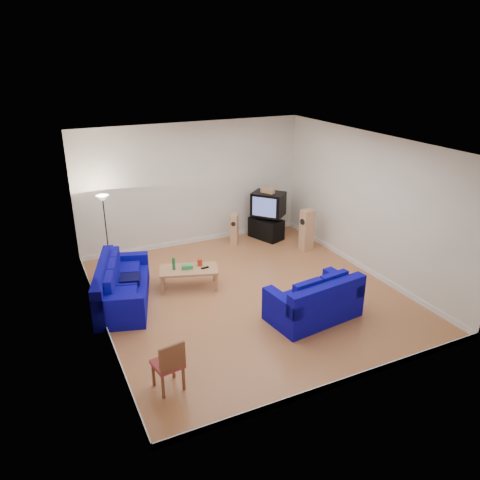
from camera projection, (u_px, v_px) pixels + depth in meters
name	position (u px, v px, depth m)	size (l,w,h in m)	color
room	(249.00, 226.00, 9.37)	(6.01, 6.51, 3.21)	#99552F
sofa_three_seat	(120.00, 289.00, 9.50)	(1.54, 2.38, 0.85)	#05017D
sofa_loveseat	(315.00, 303.00, 8.93)	(1.84, 1.17, 0.87)	#05017D
coffee_table	(189.00, 271.00, 10.10)	(1.37, 0.97, 0.45)	tan
bottle	(174.00, 264.00, 9.98)	(0.06, 0.06, 0.27)	#197233
tissue_box	(187.00, 267.00, 10.05)	(0.23, 0.12, 0.09)	green
red_canister	(200.00, 262.00, 10.19)	(0.11, 0.11, 0.15)	red
remote	(205.00, 268.00, 10.09)	(0.18, 0.05, 0.02)	black
tv_stand	(266.00, 228.00, 12.86)	(0.91, 0.51, 0.56)	black
av_receiver	(267.00, 217.00, 12.78)	(0.41, 0.33, 0.09)	black
television	(268.00, 204.00, 12.62)	(1.00, 1.02, 0.64)	black
centre_speaker	(268.00, 190.00, 12.46)	(0.37, 0.15, 0.13)	tan
speaker_left	(234.00, 229.00, 12.43)	(0.30, 0.31, 0.82)	tan
speaker_right	(307.00, 230.00, 12.02)	(0.36, 0.29, 1.07)	tan
floor_lamp	(104.00, 208.00, 10.72)	(0.30, 0.30, 1.77)	black
dining_chair	(169.00, 363.00, 6.96)	(0.47, 0.47, 0.87)	brown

